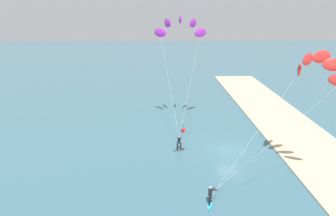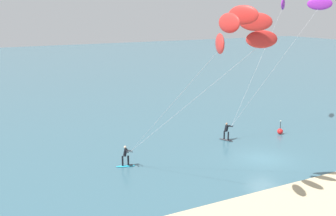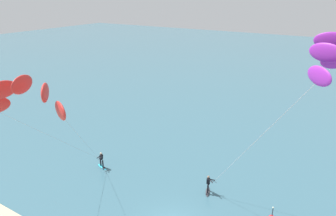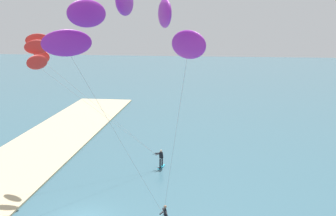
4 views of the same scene
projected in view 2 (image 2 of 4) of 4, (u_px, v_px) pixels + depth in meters
ground_plane at (264, 159)px, 35.63m from camera, size 240.00×240.00×0.00m
kitesurfer_nearshore at (298, 0)px, 40.90m from camera, size 9.40×6.71×14.55m
kitesurfer_mid_water at (237, 35)px, 25.44m from camera, size 7.35×11.55×12.16m
marker_buoy at (280, 131)px, 42.55m from camera, size 0.56×0.56×1.38m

